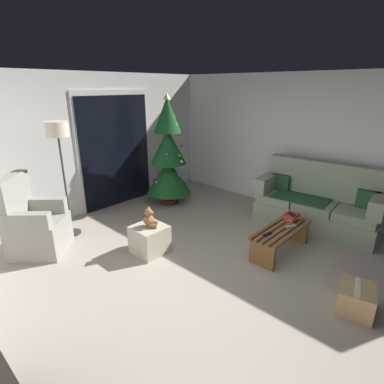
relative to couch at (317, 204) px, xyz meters
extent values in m
plane|color=#9E9384|center=(-2.32, 0.37, -0.40)|extent=(7.00, 7.00, 0.00)
cube|color=silver|center=(-2.32, 3.43, 0.85)|extent=(5.72, 0.12, 2.50)
cube|color=silver|center=(0.54, 0.37, 0.85)|extent=(0.12, 6.00, 2.50)
cube|color=silver|center=(-1.62, 3.36, 0.70)|extent=(1.60, 0.02, 2.20)
cube|color=black|center=(-1.62, 3.34, 0.65)|extent=(1.50, 0.02, 2.10)
cube|color=gray|center=(-0.07, -0.01, -0.23)|extent=(0.91, 1.95, 0.34)
cube|color=gray|center=(-0.04, -0.63, 0.01)|extent=(0.72, 0.65, 0.14)
cube|color=gray|center=(-0.09, -0.01, 0.01)|extent=(0.72, 0.65, 0.14)
cube|color=gray|center=(-0.14, 0.61, 0.01)|extent=(0.72, 0.65, 0.14)
cube|color=gray|center=(0.23, 0.02, 0.38)|extent=(0.35, 1.91, 0.60)
cube|color=gray|center=(0.00, -0.87, 0.22)|extent=(0.77, 0.26, 0.28)
cube|color=gray|center=(-0.14, 0.86, 0.22)|extent=(0.77, 0.26, 0.28)
cube|color=#234C2D|center=(-0.13, 0.24, 0.09)|extent=(0.67, 0.94, 0.02)
cube|color=#234C2D|center=(0.15, -0.69, 0.22)|extent=(0.14, 0.33, 0.28)
cube|color=#234C2D|center=(0.04, 0.70, 0.22)|extent=(0.14, 0.33, 0.28)
cube|color=brown|center=(-1.20, -0.16, -0.04)|extent=(1.10, 0.05, 0.04)
cube|color=brown|center=(-1.20, -0.07, -0.04)|extent=(1.10, 0.05, 0.04)
cube|color=brown|center=(-1.20, 0.02, -0.04)|extent=(1.10, 0.05, 0.04)
cube|color=brown|center=(-1.20, 0.11, -0.04)|extent=(1.10, 0.05, 0.04)
cube|color=brown|center=(-1.20, 0.20, -0.04)|extent=(1.10, 0.05, 0.04)
cube|color=brown|center=(-1.69, 0.02, -0.23)|extent=(0.05, 0.36, 0.34)
cube|color=brown|center=(-0.71, 0.02, -0.23)|extent=(0.05, 0.36, 0.34)
cube|color=black|center=(-1.51, 0.07, -0.01)|extent=(0.16, 0.06, 0.02)
cube|color=#ADADB2|center=(-1.07, -0.05, -0.01)|extent=(0.16, 0.10, 0.02)
cube|color=#A32D28|center=(-0.87, 0.05, -0.01)|extent=(0.22, 0.17, 0.04)
cube|color=#B79333|center=(-0.86, 0.03, 0.02)|extent=(0.23, 0.20, 0.03)
cube|color=#A32D28|center=(-0.86, 0.05, 0.05)|extent=(0.25, 0.18, 0.04)
cube|color=black|center=(-0.86, 0.04, 0.08)|extent=(0.14, 0.16, 0.01)
cylinder|color=#4C1E19|center=(-0.93, 2.62, -0.35)|extent=(0.36, 0.36, 0.10)
cylinder|color=brown|center=(-0.93, 2.62, -0.24)|extent=(0.08, 0.08, 0.12)
cone|color=#14471E|center=(-0.93, 2.62, 0.15)|extent=(0.88, 0.88, 0.66)
cone|color=#14471E|center=(-0.93, 2.62, 0.75)|extent=(0.70, 0.70, 0.66)
cone|color=#14471E|center=(-0.93, 2.62, 1.35)|extent=(0.52, 0.52, 0.66)
sphere|color=#B233A5|center=(-1.31, 2.56, 0.14)|extent=(0.06, 0.06, 0.06)
sphere|color=white|center=(-0.88, 2.31, 0.50)|extent=(0.06, 0.06, 0.06)
sphere|color=gold|center=(-0.78, 2.59, 1.31)|extent=(0.06, 0.06, 0.06)
sphere|color=#1E8C33|center=(-0.91, 2.33, 0.62)|extent=(0.06, 0.06, 0.06)
sphere|color=blue|center=(-1.13, 2.43, 0.67)|extent=(0.06, 0.06, 0.06)
sphere|color=blue|center=(-0.98, 2.26, 0.26)|extent=(0.06, 0.06, 0.06)
sphere|color=red|center=(-0.60, 2.70, 0.39)|extent=(0.06, 0.06, 0.06)
sphere|color=#B233A5|center=(-0.71, 2.47, 0.76)|extent=(0.06, 0.06, 0.06)
sphere|color=white|center=(-0.69, 2.49, 0.75)|extent=(0.06, 0.06, 0.06)
sphere|color=red|center=(-0.82, 2.75, 1.22)|extent=(0.06, 0.06, 0.06)
sphere|color=red|center=(-0.97, 3.05, -0.03)|extent=(0.06, 0.06, 0.06)
sphere|color=gold|center=(-0.86, 2.46, 1.18)|extent=(0.06, 0.06, 0.06)
cone|color=#EAD14C|center=(-0.93, 2.62, 1.68)|extent=(0.14, 0.14, 0.12)
cube|color=gray|center=(-3.50, 2.55, -0.24)|extent=(0.96, 0.96, 0.31)
cube|color=gray|center=(-3.50, 2.55, 0.00)|extent=(0.96, 0.96, 0.18)
cube|color=gray|center=(-3.69, 2.75, 0.41)|extent=(0.60, 0.59, 0.64)
cube|color=gray|center=(-3.29, 2.74, 0.20)|extent=(0.51, 0.51, 0.22)
cube|color=gray|center=(-3.69, 2.34, 0.20)|extent=(0.51, 0.51, 0.22)
cylinder|color=#2D2D30|center=(-2.95, 2.76, -0.39)|extent=(0.28, 0.28, 0.02)
cylinder|color=#2D2D30|center=(-2.95, 2.76, 0.40)|extent=(0.03, 0.03, 1.55)
cylinder|color=beige|center=(-2.95, 2.76, 1.27)|extent=(0.32, 0.32, 0.22)
cube|color=#B2A893|center=(-2.46, 1.38, -0.20)|extent=(0.44, 0.44, 0.40)
cylinder|color=brown|center=(-2.39, 1.37, 0.04)|extent=(0.12, 0.12, 0.06)
cylinder|color=brown|center=(-2.46, 1.31, 0.04)|extent=(0.12, 0.12, 0.06)
sphere|color=brown|center=(-2.46, 1.38, 0.10)|extent=(0.15, 0.15, 0.15)
sphere|color=brown|center=(-2.46, 1.38, 0.22)|extent=(0.11, 0.11, 0.11)
sphere|color=#A37A51|center=(-2.43, 1.35, 0.21)|extent=(0.04, 0.04, 0.04)
sphere|color=brown|center=(-2.43, 1.41, 0.27)|extent=(0.04, 0.04, 0.04)
sphere|color=brown|center=(-2.49, 1.36, 0.27)|extent=(0.04, 0.04, 0.04)
sphere|color=brown|center=(-2.40, 1.42, 0.11)|extent=(0.06, 0.06, 0.06)
sphere|color=brown|center=(-2.50, 1.32, 0.11)|extent=(0.06, 0.06, 0.06)
cube|color=tan|center=(-1.75, -1.14, -0.26)|extent=(0.49, 0.44, 0.28)
cube|color=beige|center=(-1.75, -1.14, -0.12)|extent=(0.38, 0.15, 0.00)
camera|label=1|loc=(-4.87, -1.67, 1.87)|focal=28.42mm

